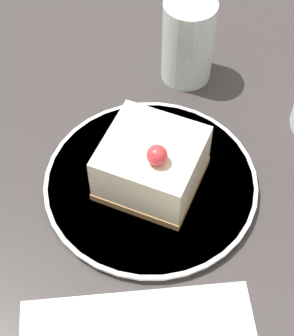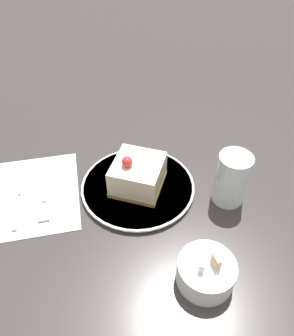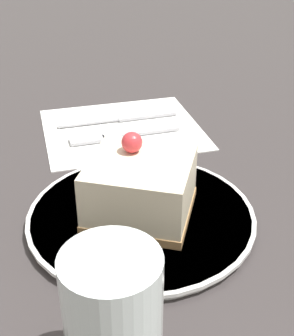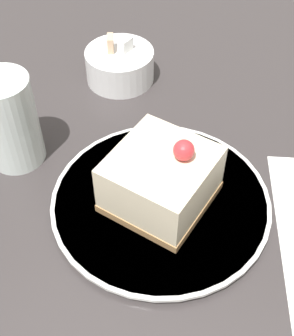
{
  "view_description": "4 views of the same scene",
  "coord_description": "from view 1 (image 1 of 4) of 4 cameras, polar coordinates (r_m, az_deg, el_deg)",
  "views": [
    {
      "loc": [
        0.37,
        0.04,
        0.52
      ],
      "look_at": [
        0.01,
        0.01,
        0.04
      ],
      "focal_mm": 60.0,
      "sensor_mm": 36.0,
      "label": 1
    },
    {
      "loc": [
        0.0,
        0.49,
        0.51
      ],
      "look_at": [
        -0.01,
        -0.0,
        0.04
      ],
      "focal_mm": 35.0,
      "sensor_mm": 36.0,
      "label": 2
    },
    {
      "loc": [
        -0.39,
        0.04,
        0.3
      ],
      "look_at": [
        0.03,
        0.01,
        0.06
      ],
      "focal_mm": 50.0,
      "sensor_mm": 36.0,
      "label": 3
    },
    {
      "loc": [
        0.08,
        -0.3,
        0.41
      ],
      "look_at": [
        -0.0,
        0.01,
        0.06
      ],
      "focal_mm": 50.0,
      "sensor_mm": 36.0,
      "label": 4
    }
  ],
  "objects": [
    {
      "name": "plate",
      "position": [
        0.63,
        0.38,
        -1.55
      ],
      "size": [
        0.24,
        0.24,
        0.01
      ],
      "color": "silver",
      "rests_on": "ground_plane"
    },
    {
      "name": "drinking_glass",
      "position": [
        0.71,
        4.18,
        12.76
      ],
      "size": [
        0.07,
        0.07,
        0.11
      ],
      "color": "silver",
      "rests_on": "ground_plane"
    },
    {
      "name": "cake_slice",
      "position": [
        0.6,
        0.46,
        0.45
      ],
      "size": [
        0.13,
        0.13,
        0.08
      ],
      "rotation": [
        0.0,
        0.0,
        -0.3
      ],
      "color": "#9E7547",
      "rests_on": "plate"
    },
    {
      "name": "ground_plane",
      "position": [
        0.64,
        -0.71,
        -0.97
      ],
      "size": [
        4.0,
        4.0,
        0.0
      ],
      "primitive_type": "plane",
      "color": "#383333"
    }
  ]
}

